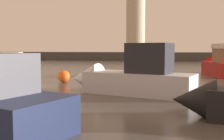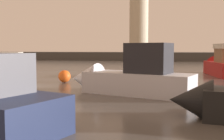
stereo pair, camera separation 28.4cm
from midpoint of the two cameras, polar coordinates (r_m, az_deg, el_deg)
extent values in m
plane|color=#4C4742|center=(29.83, 6.57, -0.34)|extent=(220.00, 220.00, 0.00)
cube|color=#423F3D|center=(58.08, 9.20, 2.78)|extent=(82.98, 6.17, 1.69)
cylinder|color=beige|center=(58.68, 5.67, 10.51)|extent=(3.88, 3.88, 14.01)
cube|color=white|center=(17.48, -19.39, -2.30)|extent=(3.35, 5.35, 1.00)
cone|color=white|center=(20.38, -17.86, -1.19)|extent=(2.02, 1.96, 1.59)
cube|color=#595960|center=(16.86, -19.82, 0.75)|extent=(1.65, 1.95, 0.94)
cube|color=silver|center=(16.84, -19.88, 2.90)|extent=(1.82, 2.14, 0.33)
cone|color=black|center=(10.50, 16.58, -6.04)|extent=(1.70, 1.78, 1.62)
cube|color=silver|center=(15.07, 5.76, -2.76)|extent=(6.28, 3.77, 1.18)
cone|color=silver|center=(16.79, -5.12, -1.82)|extent=(2.33, 2.41, 1.94)
cube|color=#232328|center=(14.71, 8.08, 2.42)|extent=(2.58, 2.20, 1.58)
cube|color=#B21E1E|center=(27.25, 22.33, 0.20)|extent=(3.00, 6.36, 1.24)
cone|color=#B21E1E|center=(30.70, 20.27, 0.82)|extent=(2.38, 2.26, 2.13)
sphere|color=#EA5919|center=(20.52, -9.34, -1.28)|extent=(0.90, 0.90, 0.90)
camera|label=1|loc=(0.14, -89.54, 0.04)|focal=44.57mm
camera|label=2|loc=(0.14, 90.46, -0.04)|focal=44.57mm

